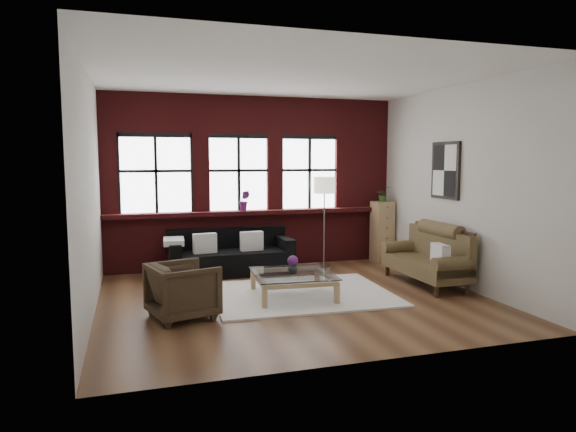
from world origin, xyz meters
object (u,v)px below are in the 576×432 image
object	(u,v)px
armchair	(183,291)
drawer_chest	(382,232)
vase	(293,268)
dark_sofa	(231,252)
vintage_settee	(425,256)
coffee_table	(293,285)
floor_lamp	(324,219)

from	to	relation	value
armchair	drawer_chest	world-z (taller)	drawer_chest
drawer_chest	vase	bearing A→B (deg)	-140.73
dark_sofa	vintage_settee	world-z (taller)	vintage_settee
vintage_settee	drawer_chest	xyz separation A→B (m)	(0.22, 1.93, 0.13)
vintage_settee	coffee_table	world-z (taller)	vintage_settee
vase	drawer_chest	world-z (taller)	drawer_chest
armchair	coffee_table	world-z (taller)	armchair
drawer_chest	floor_lamp	world-z (taller)	floor_lamp
vintage_settee	vase	size ratio (longest dim) A/B	11.99
coffee_table	floor_lamp	size ratio (longest dim) A/B	0.62
vintage_settee	floor_lamp	world-z (taller)	floor_lamp
coffee_table	floor_lamp	world-z (taller)	floor_lamp
coffee_table	drawer_chest	world-z (taller)	drawer_chest
coffee_table	floor_lamp	xyz separation A→B (m)	(1.21, 1.86, 0.75)
armchair	floor_lamp	size ratio (longest dim) A/B	0.43
vintage_settee	vase	world-z (taller)	vintage_settee
dark_sofa	armchair	xyz separation A→B (m)	(-1.07, -2.39, -0.03)
vase	armchair	bearing A→B (deg)	-162.28
dark_sofa	armchair	size ratio (longest dim) A/B	2.75
armchair	vintage_settee	bearing A→B (deg)	-96.47
vintage_settee	floor_lamp	xyz separation A→B (m)	(-1.09, 1.72, 0.46)
armchair	floor_lamp	bearing A→B (deg)	-66.17
drawer_chest	floor_lamp	size ratio (longest dim) A/B	0.65
armchair	vase	distance (m)	1.73
drawer_chest	floor_lamp	xyz separation A→B (m)	(-1.32, -0.21, 0.33)
coffee_table	drawer_chest	bearing A→B (deg)	39.27
floor_lamp	vase	bearing A→B (deg)	-123.04
floor_lamp	drawer_chest	bearing A→B (deg)	9.02
vase	floor_lamp	distance (m)	2.26
armchair	floor_lamp	world-z (taller)	floor_lamp
vintage_settee	floor_lamp	bearing A→B (deg)	122.52
armchair	coffee_table	xyz separation A→B (m)	(1.64, 0.53, -0.18)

